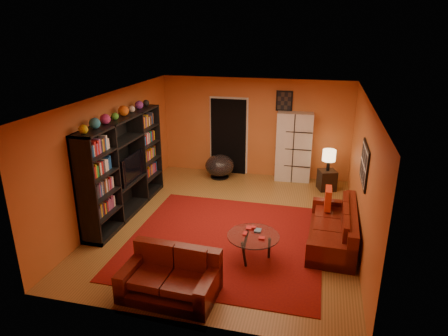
% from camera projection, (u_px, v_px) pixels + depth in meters
% --- Properties ---
extents(floor, '(6.00, 6.00, 0.00)m').
position_uv_depth(floor, '(229.00, 223.00, 8.27)').
color(floor, brown).
rests_on(floor, ground).
extents(ceiling, '(6.00, 6.00, 0.00)m').
position_uv_depth(ceiling, '(229.00, 98.00, 7.39)').
color(ceiling, white).
rests_on(ceiling, wall_back).
extents(wall_back, '(6.00, 0.00, 6.00)m').
position_uv_depth(wall_back, '(255.00, 128.00, 10.57)').
color(wall_back, '#BF5F29').
rests_on(wall_back, floor).
extents(wall_front, '(6.00, 0.00, 6.00)m').
position_uv_depth(wall_front, '(176.00, 239.00, 5.09)').
color(wall_front, '#BF5F29').
rests_on(wall_front, floor).
extents(wall_left, '(0.00, 6.00, 6.00)m').
position_uv_depth(wall_left, '(113.00, 155.00, 8.39)').
color(wall_left, '#BF5F29').
rests_on(wall_left, floor).
extents(wall_right, '(0.00, 6.00, 6.00)m').
position_uv_depth(wall_right, '(362.00, 175.00, 7.27)').
color(wall_right, '#BF5F29').
rests_on(wall_right, floor).
extents(rug, '(3.60, 3.60, 0.01)m').
position_uv_depth(rug, '(226.00, 240.00, 7.61)').
color(rug, '#5F0C0A').
rests_on(rug, floor).
extents(doorway, '(0.95, 0.10, 2.04)m').
position_uv_depth(doorway, '(228.00, 137.00, 10.79)').
color(doorway, black).
rests_on(doorway, floor).
extents(wall_art_right, '(0.03, 1.00, 0.70)m').
position_uv_depth(wall_art_right, '(365.00, 164.00, 6.90)').
color(wall_art_right, black).
rests_on(wall_art_right, wall_right).
extents(wall_art_back, '(0.42, 0.03, 0.52)m').
position_uv_depth(wall_art_back, '(284.00, 101.00, 10.13)').
color(wall_art_back, black).
rests_on(wall_art_back, wall_back).
extents(entertainment_unit, '(0.45, 3.00, 2.10)m').
position_uv_depth(entertainment_unit, '(124.00, 167.00, 8.42)').
color(entertainment_unit, black).
rests_on(entertainment_unit, floor).
extents(tv, '(1.01, 0.13, 0.58)m').
position_uv_depth(tv, '(129.00, 167.00, 8.51)').
color(tv, black).
rests_on(tv, entertainment_unit).
extents(sofa, '(0.88, 2.04, 0.85)m').
position_uv_depth(sofa, '(337.00, 229.00, 7.43)').
color(sofa, '#4F110A').
rests_on(sofa, rug).
extents(loveseat, '(1.46, 0.92, 0.85)m').
position_uv_depth(loveseat, '(172.00, 276.00, 6.04)').
color(loveseat, '#4F110A').
rests_on(loveseat, rug).
extents(throw_pillow, '(0.12, 0.42, 0.42)m').
position_uv_depth(throw_pillow, '(328.00, 198.00, 7.92)').
color(throw_pillow, red).
rests_on(throw_pillow, sofa).
extents(coffee_table, '(0.91, 0.91, 0.45)m').
position_uv_depth(coffee_table, '(253.00, 238.00, 6.88)').
color(coffee_table, silver).
rests_on(coffee_table, floor).
extents(storage_cabinet, '(0.92, 0.44, 1.80)m').
position_uv_depth(storage_cabinet, '(294.00, 147.00, 10.29)').
color(storage_cabinet, beige).
rests_on(storage_cabinet, floor).
extents(bowl_chair, '(0.77, 0.77, 0.62)m').
position_uv_depth(bowl_chair, '(220.00, 166.00, 10.63)').
color(bowl_chair, black).
rests_on(bowl_chair, floor).
extents(side_table, '(0.51, 0.51, 0.50)m').
position_uv_depth(side_table, '(327.00, 180.00, 9.88)').
color(side_table, black).
rests_on(side_table, floor).
extents(table_lamp, '(0.32, 0.32, 0.53)m').
position_uv_depth(table_lamp, '(329.00, 156.00, 9.67)').
color(table_lamp, black).
rests_on(table_lamp, side_table).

